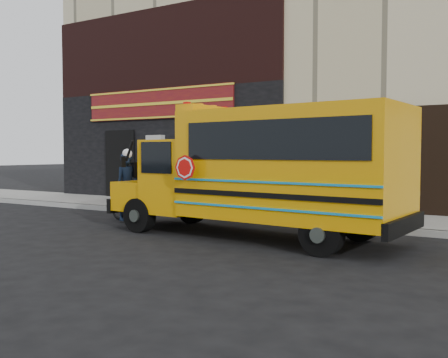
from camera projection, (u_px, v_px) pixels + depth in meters
ground at (183, 235)px, 11.27m from camera, size 120.00×120.00×0.00m
curb at (239, 219)px, 13.49m from camera, size 40.00×0.20×0.15m
sidewalk at (264, 213)px, 14.78m from camera, size 40.00×3.00×0.15m
building at (334, 46)px, 19.93m from camera, size 20.00×10.70×12.00m
school_bus at (265, 169)px, 10.66m from camera, size 7.07×2.76×2.92m
bicycle at (130, 200)px, 13.35m from camera, size 2.03×1.05×1.18m
cyclist at (128, 188)px, 13.32m from camera, size 0.63×0.76×1.80m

